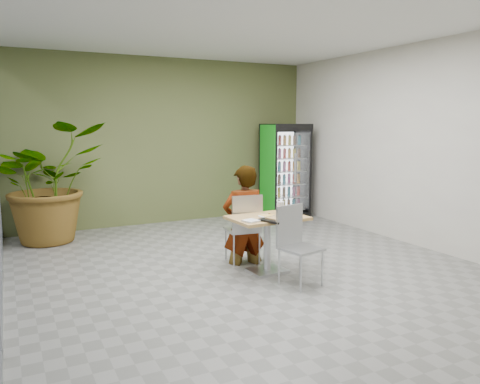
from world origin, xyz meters
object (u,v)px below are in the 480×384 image
object	(u,v)px
potted_plant	(48,182)
soda_cup	(281,208)
chair_far	(245,223)
beverage_fridge	(285,171)
chair_near	(295,238)
cafeteria_tray	(279,219)
dining_table	(267,233)
seated_woman	(244,225)

from	to	relation	value
potted_plant	soda_cup	bearing A→B (deg)	-48.92
chair_far	beverage_fridge	bearing A→B (deg)	-124.23
chair_near	beverage_fridge	distance (m)	4.13
cafeteria_tray	potted_plant	size ratio (longest dim) A/B	0.23
dining_table	chair_near	world-z (taller)	chair_near
dining_table	seated_woman	bearing A→B (deg)	98.85
soda_cup	potted_plant	distance (m)	3.99
soda_cup	cafeteria_tray	bearing A→B (deg)	-124.42
seated_woman	beverage_fridge	xyz separation A→B (m)	(2.25, 2.49, 0.43)
seated_woman	potted_plant	xyz separation A→B (m)	(-2.31, 2.54, 0.45)
seated_woman	cafeteria_tray	distance (m)	0.82
potted_plant	chair_near	bearing A→B (deg)	-55.40
dining_table	seated_woman	size ratio (longest dim) A/B	0.59
dining_table	chair_far	distance (m)	0.48
chair_near	potted_plant	world-z (taller)	potted_plant
beverage_fridge	potted_plant	bearing A→B (deg)	-178.14
chair_far	cafeteria_tray	xyz separation A→B (m)	(0.11, -0.73, 0.19)
chair_far	soda_cup	xyz separation A→B (m)	(0.32, -0.41, 0.26)
chair_far	cafeteria_tray	world-z (taller)	chair_far
chair_near	soda_cup	bearing A→B (deg)	63.92
chair_far	soda_cup	distance (m)	0.58
dining_table	cafeteria_tray	distance (m)	0.35
soda_cup	chair_far	bearing A→B (deg)	128.11
chair_near	seated_woman	size ratio (longest dim) A/B	0.57
chair_far	soda_cup	bearing A→B (deg)	135.46
soda_cup	potted_plant	bearing A→B (deg)	131.08
chair_far	cafeteria_tray	size ratio (longest dim) A/B	2.21
cafeteria_tray	beverage_fridge	world-z (taller)	beverage_fridge
dining_table	chair_near	size ratio (longest dim) A/B	1.03
chair_far	beverage_fridge	distance (m)	3.43
seated_woman	potted_plant	distance (m)	3.46
dining_table	cafeteria_tray	size ratio (longest dim) A/B	2.23
beverage_fridge	potted_plant	distance (m)	4.56
dining_table	potted_plant	xyz separation A→B (m)	(-2.39, 3.06, 0.45)
chair_near	beverage_fridge	size ratio (longest dim) A/B	0.50
soda_cup	beverage_fridge	xyz separation A→B (m)	(1.94, 2.96, 0.14)
dining_table	soda_cup	xyz separation A→B (m)	(0.23, 0.05, 0.30)
dining_table	cafeteria_tray	bearing A→B (deg)	-86.88
dining_table	seated_woman	distance (m)	0.52
seated_woman	soda_cup	size ratio (longest dim) A/B	9.86
beverage_fridge	potted_plant	xyz separation A→B (m)	(-4.56, 0.05, 0.02)
dining_table	chair_far	size ratio (longest dim) A/B	1.01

